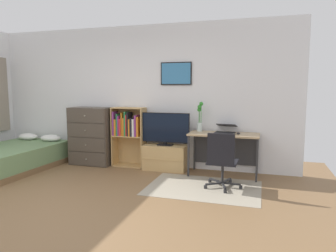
{
  "coord_description": "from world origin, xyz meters",
  "views": [
    {
      "loc": [
        2.36,
        -3.21,
        1.52
      ],
      "look_at": [
        0.92,
        1.5,
        0.91
      ],
      "focal_mm": 33.09,
      "sensor_mm": 36.0,
      "label": 1
    }
  ],
  "objects_px": {
    "bookshelf": "(128,131)",
    "television": "(165,129)",
    "computer_mouse": "(238,133)",
    "desk": "(224,141)",
    "office_chair": "(222,159)",
    "bed": "(14,157)",
    "tv_stand": "(165,157)",
    "laptop": "(226,129)",
    "bamboo_vase": "(200,118)",
    "dresser": "(92,136)"
  },
  "relations": [
    {
      "from": "bookshelf",
      "to": "television",
      "type": "xyz_separation_m",
      "value": [
        0.77,
        -0.07,
        0.07
      ]
    },
    {
      "from": "computer_mouse",
      "to": "desk",
      "type": "bearing_deg",
      "value": 158.74
    },
    {
      "from": "office_chair",
      "to": "bed",
      "type": "bearing_deg",
      "value": -178.89
    },
    {
      "from": "tv_stand",
      "to": "computer_mouse",
      "type": "bearing_deg",
      "value": -4.06
    },
    {
      "from": "laptop",
      "to": "bamboo_vase",
      "type": "relative_size",
      "value": 0.76
    },
    {
      "from": "bed",
      "to": "dresser",
      "type": "xyz_separation_m",
      "value": [
        1.23,
        0.73,
        0.35
      ]
    },
    {
      "from": "tv_stand",
      "to": "office_chair",
      "type": "bearing_deg",
      "value": -35.44
    },
    {
      "from": "computer_mouse",
      "to": "bamboo_vase",
      "type": "height_order",
      "value": "bamboo_vase"
    },
    {
      "from": "bookshelf",
      "to": "bamboo_vase",
      "type": "xyz_separation_m",
      "value": [
        1.39,
        0.02,
        0.29
      ]
    },
    {
      "from": "television",
      "to": "computer_mouse",
      "type": "bearing_deg",
      "value": -3.09
    },
    {
      "from": "dresser",
      "to": "laptop",
      "type": "bearing_deg",
      "value": 1.34
    },
    {
      "from": "television",
      "to": "laptop",
      "type": "bearing_deg",
      "value": 3.59
    },
    {
      "from": "office_chair",
      "to": "bamboo_vase",
      "type": "height_order",
      "value": "bamboo_vase"
    },
    {
      "from": "tv_stand",
      "to": "television",
      "type": "relative_size",
      "value": 0.86
    },
    {
      "from": "bookshelf",
      "to": "bamboo_vase",
      "type": "relative_size",
      "value": 2.15
    },
    {
      "from": "bamboo_vase",
      "to": "dresser",
      "type": "bearing_deg",
      "value": -177.85
    },
    {
      "from": "office_chair",
      "to": "dresser",
      "type": "bearing_deg",
      "value": 165.46
    },
    {
      "from": "television",
      "to": "bamboo_vase",
      "type": "bearing_deg",
      "value": 8.02
    },
    {
      "from": "bed",
      "to": "desk",
      "type": "relative_size",
      "value": 1.64
    },
    {
      "from": "tv_stand",
      "to": "bed",
      "type": "bearing_deg",
      "value": -164.86
    },
    {
      "from": "television",
      "to": "laptop",
      "type": "distance_m",
      "value": 1.1
    },
    {
      "from": "bookshelf",
      "to": "dresser",
      "type": "bearing_deg",
      "value": -175.48
    },
    {
      "from": "bed",
      "to": "office_chair",
      "type": "height_order",
      "value": "office_chair"
    },
    {
      "from": "tv_stand",
      "to": "computer_mouse",
      "type": "distance_m",
      "value": 1.43
    },
    {
      "from": "bed",
      "to": "dresser",
      "type": "height_order",
      "value": "dresser"
    },
    {
      "from": "office_chair",
      "to": "bamboo_vase",
      "type": "bearing_deg",
      "value": 122.45
    },
    {
      "from": "bookshelf",
      "to": "desk",
      "type": "relative_size",
      "value": 0.96
    },
    {
      "from": "office_chair",
      "to": "computer_mouse",
      "type": "height_order",
      "value": "office_chair"
    },
    {
      "from": "television",
      "to": "laptop",
      "type": "xyz_separation_m",
      "value": [
        1.09,
        0.07,
        0.03
      ]
    },
    {
      "from": "dresser",
      "to": "television",
      "type": "relative_size",
      "value": 1.23
    },
    {
      "from": "bed",
      "to": "tv_stand",
      "type": "relative_size",
      "value": 2.44
    },
    {
      "from": "laptop",
      "to": "bed",
      "type": "bearing_deg",
      "value": -162.46
    },
    {
      "from": "desk",
      "to": "bamboo_vase",
      "type": "distance_m",
      "value": 0.59
    },
    {
      "from": "dresser",
      "to": "laptop",
      "type": "distance_m",
      "value": 2.64
    },
    {
      "from": "television",
      "to": "computer_mouse",
      "type": "distance_m",
      "value": 1.32
    },
    {
      "from": "dresser",
      "to": "computer_mouse",
      "type": "relative_size",
      "value": 10.92
    },
    {
      "from": "dresser",
      "to": "bamboo_vase",
      "type": "xyz_separation_m",
      "value": [
        2.16,
        0.08,
        0.41
      ]
    },
    {
      "from": "bed",
      "to": "television",
      "type": "relative_size",
      "value": 2.11
    },
    {
      "from": "bed",
      "to": "bamboo_vase",
      "type": "bearing_deg",
      "value": 15.17
    },
    {
      "from": "dresser",
      "to": "computer_mouse",
      "type": "height_order",
      "value": "dresser"
    },
    {
      "from": "dresser",
      "to": "desk",
      "type": "bearing_deg",
      "value": 0.37
    },
    {
      "from": "bed",
      "to": "laptop",
      "type": "bearing_deg",
      "value": 13.31
    },
    {
      "from": "dresser",
      "to": "laptop",
      "type": "relative_size",
      "value": 2.82
    },
    {
      "from": "bed",
      "to": "laptop",
      "type": "xyz_separation_m",
      "value": [
        3.86,
        0.79,
        0.58
      ]
    },
    {
      "from": "office_chair",
      "to": "computer_mouse",
      "type": "xyz_separation_m",
      "value": [
        0.18,
        0.72,
        0.3
      ]
    },
    {
      "from": "tv_stand",
      "to": "television",
      "type": "xyz_separation_m",
      "value": [
        -0.0,
        -0.02,
        0.54
      ]
    },
    {
      "from": "bed",
      "to": "computer_mouse",
      "type": "xyz_separation_m",
      "value": [
        4.09,
        0.65,
        0.53
      ]
    },
    {
      "from": "television",
      "to": "tv_stand",
      "type": "bearing_deg",
      "value": 90.0
    },
    {
      "from": "office_chair",
      "to": "television",
      "type": "bearing_deg",
      "value": 147.37
    },
    {
      "from": "dresser",
      "to": "television",
      "type": "height_order",
      "value": "dresser"
    }
  ]
}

